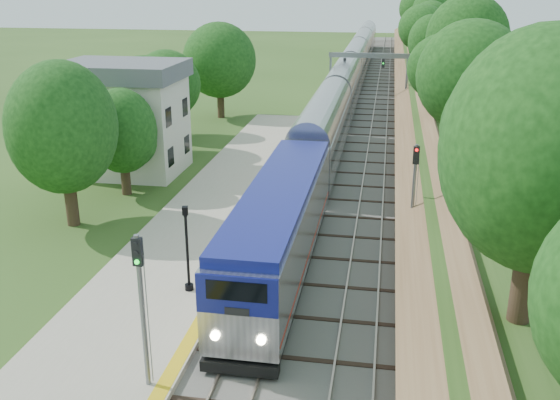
% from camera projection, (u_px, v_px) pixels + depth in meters
% --- Properties ---
extents(trackbed, '(9.50, 170.00, 0.28)m').
position_uv_depth(trackbed, '(364.00, 103.00, 71.50)').
color(trackbed, '#4C4944').
rests_on(trackbed, ground).
extents(platform, '(6.40, 68.00, 0.38)m').
position_uv_depth(platform, '(183.00, 255.00, 31.77)').
color(platform, '#A79F87').
rests_on(platform, ground).
extents(yellow_stripe, '(0.55, 68.00, 0.01)m').
position_uv_depth(yellow_stripe, '(237.00, 256.00, 31.24)').
color(yellow_stripe, gold).
rests_on(yellow_stripe, platform).
extents(embankment, '(10.64, 170.00, 11.70)m').
position_uv_depth(embankment, '(440.00, 88.00, 69.52)').
color(embankment, brown).
rests_on(embankment, ground).
extents(station_building, '(8.60, 6.60, 8.00)m').
position_uv_depth(station_building, '(124.00, 117.00, 44.87)').
color(station_building, beige).
rests_on(station_building, ground).
extents(signal_gantry, '(8.40, 0.38, 6.20)m').
position_uv_depth(signal_gantry, '(368.00, 66.00, 65.18)').
color(signal_gantry, slate).
rests_on(signal_gantry, ground).
extents(trees_behind_platform, '(7.82, 53.32, 7.21)m').
position_uv_depth(trees_behind_platform, '(105.00, 145.00, 35.60)').
color(trees_behind_platform, '#332316').
rests_on(trees_behind_platform, ground).
extents(train, '(2.91, 116.74, 4.28)m').
position_uv_depth(train, '(349.00, 78.00, 74.63)').
color(train, black).
rests_on(train, trackbed).
extents(lamppost_far, '(0.39, 0.39, 3.96)m').
position_uv_depth(lamppost_far, '(187.00, 254.00, 27.25)').
color(lamppost_far, black).
rests_on(lamppost_far, platform).
extents(signal_platform, '(0.32, 0.26, 5.54)m').
position_uv_depth(signal_platform, '(141.00, 295.00, 20.25)').
color(signal_platform, slate).
rests_on(signal_platform, platform).
extents(signal_farside, '(0.31, 0.25, 5.65)m').
position_uv_depth(signal_farside, '(414.00, 187.00, 31.49)').
color(signal_farside, slate).
rests_on(signal_farside, ground).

